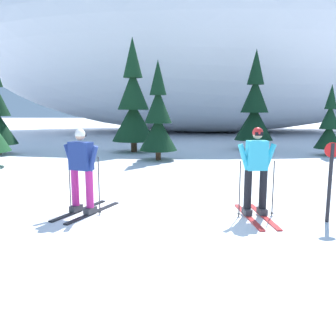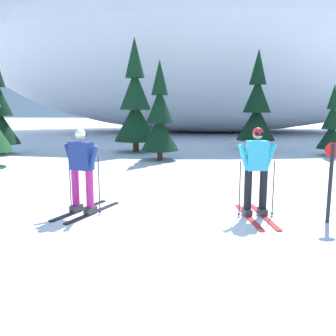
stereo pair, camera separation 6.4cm
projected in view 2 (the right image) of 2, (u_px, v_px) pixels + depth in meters
The scene contains 9 objects.
ground_plane at pixel (156, 217), 7.15m from camera, with size 120.00×120.00×0.00m, color white.
skier_navy_jacket at pixel (82, 169), 7.27m from camera, with size 1.12×1.73×1.72m.
skier_cyan_jacket at pixel (256, 171), 7.08m from camera, with size 0.77×1.73×1.75m.
pine_tree_center_left at pixel (135, 105), 16.95m from camera, with size 2.03×2.03×5.26m.
pine_tree_center_right at pixel (160, 119), 14.44m from camera, with size 1.52×1.52×3.94m.
pine_tree_right at pixel (257, 108), 17.83m from camera, with size 1.88×1.88×4.87m.
pine_tree_far_right at pixel (332, 126), 15.82m from camera, with size 1.19×1.19×3.09m.
snow_ridge_background at pixel (213, 42), 29.55m from camera, with size 38.89×20.93×14.52m, color white.
trail_marker_post at pixel (331, 178), 6.69m from camera, with size 0.28×0.07×1.50m.
Camera 2 is at (0.47, -6.87, 2.16)m, focal length 38.95 mm.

